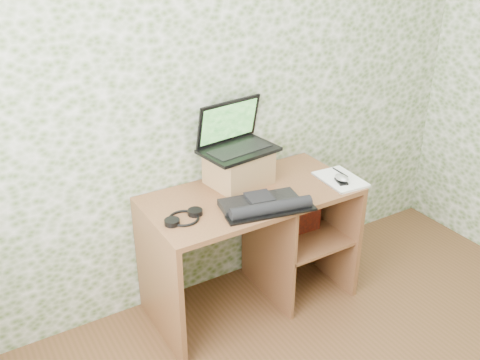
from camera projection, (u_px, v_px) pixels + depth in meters
wall_back at (222, 84)px, 2.98m from camera, size 3.50×0.00×3.50m
desk at (259, 228)px, 3.16m from camera, size 1.20×0.60×0.75m
riser at (239, 168)px, 3.05m from camera, size 0.36×0.31×0.20m
laptop at (235, 139)px, 3.02m from camera, size 0.45×0.34×0.28m
keyboard at (265, 205)px, 2.82m from camera, size 0.49×0.33×0.07m
headphones at (184, 218)px, 2.72m from camera, size 0.22×0.19×0.03m
notepad at (340, 179)px, 3.12m from camera, size 0.23×0.31×0.01m
mouse at (341, 179)px, 3.07m from camera, size 0.09×0.11×0.03m
pen at (340, 172)px, 3.19m from camera, size 0.01×0.14×0.01m
red_box at (300, 209)px, 3.23m from camera, size 0.27×0.10×0.32m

